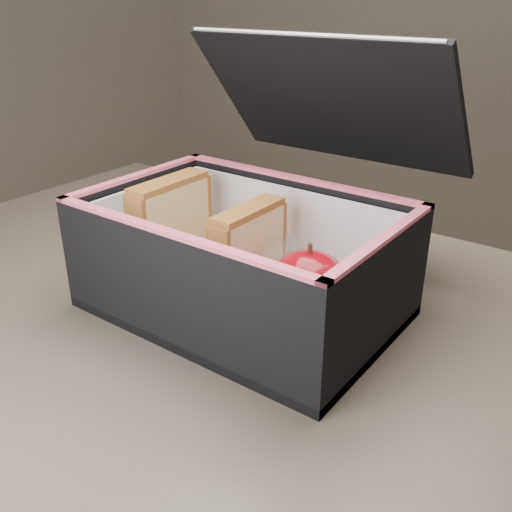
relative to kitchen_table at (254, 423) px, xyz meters
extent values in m
cube|color=brown|center=(0.00, 0.00, 0.08)|extent=(1.20, 0.80, 0.03)
cube|color=#382D26|center=(-0.55, 0.35, -0.30)|extent=(0.05, 0.05, 0.72)
cube|color=black|center=(-0.06, 0.23, 0.29)|extent=(0.32, 0.14, 0.16)
cube|color=tan|center=(-0.17, 0.06, 0.16)|extent=(0.01, 0.10, 0.11)
cube|color=#C36477|center=(-0.16, 0.06, 0.16)|extent=(0.01, 0.10, 0.10)
cube|color=tan|center=(-0.15, 0.06, 0.16)|extent=(0.01, 0.10, 0.11)
cube|color=brown|center=(-0.16, 0.06, 0.22)|extent=(0.03, 0.10, 0.01)
cube|color=tan|center=(-0.06, 0.06, 0.16)|extent=(0.01, 0.09, 0.10)
cube|color=#C36477|center=(-0.05, 0.06, 0.15)|extent=(0.01, 0.09, 0.09)
cube|color=tan|center=(-0.04, 0.06, 0.16)|extent=(0.01, 0.09, 0.10)
cube|color=brown|center=(-0.05, 0.06, 0.21)|extent=(0.03, 0.10, 0.01)
cylinder|color=orange|center=(-0.10, 0.03, 0.11)|extent=(0.01, 0.09, 0.01)
cylinder|color=orange|center=(-0.10, 0.08, 0.13)|extent=(0.02, 0.09, 0.01)
cylinder|color=orange|center=(-0.09, 0.06, 0.14)|extent=(0.03, 0.09, 0.01)
cylinder|color=orange|center=(-0.10, 0.08, 0.11)|extent=(0.02, 0.09, 0.01)
cylinder|color=orange|center=(-0.12, 0.09, 0.13)|extent=(0.03, 0.09, 0.01)
cylinder|color=orange|center=(-0.12, 0.04, 0.14)|extent=(0.03, 0.09, 0.01)
cube|color=white|center=(0.03, 0.06, 0.11)|extent=(0.08, 0.09, 0.01)
ellipsoid|color=maroon|center=(0.03, 0.05, 0.15)|extent=(0.10, 0.10, 0.07)
cylinder|color=#412817|center=(0.03, 0.05, 0.19)|extent=(0.01, 0.01, 0.01)
camera|label=1|loc=(0.28, -0.38, 0.41)|focal=40.00mm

